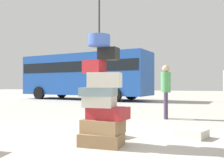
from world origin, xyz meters
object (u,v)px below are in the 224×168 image
Objects in this scene: suitcase_tower at (103,103)px; suitcase_charcoal_right_side at (101,128)px; suitcase_cream_foreground_far at (191,133)px; parked_bus at (84,74)px; lamp_post at (99,32)px; person_bearded_onlooker at (166,87)px.

suitcase_tower is 2.41× the size of suitcase_charcoal_right_side.
suitcase_charcoal_right_side is at bearing -145.78° from suitcase_cream_foreground_far.
parked_bus reaches higher than suitcase_charcoal_right_side.
lamp_post reaches higher than parked_bus.
person_bearded_onlooker is at bearing 81.95° from suitcase_tower.
lamp_post is (1.31, -0.36, 2.75)m from parked_bus.
suitcase_cream_foreground_far is (1.40, 1.20, -0.65)m from suitcase_tower.
lamp_post is (-6.42, 10.13, 4.50)m from suitcase_cream_foreground_far.
suitcase_charcoal_right_side is at bearing -53.75° from parked_bus.
suitcase_cream_foreground_far is 12.81m from lamp_post.
person_bearded_onlooker is 10.06m from lamp_post.
lamp_post is (-5.03, 11.33, 3.85)m from suitcase_tower.
suitcase_cream_foreground_far is at bearing 8.17° from person_bearded_onlooker.
suitcase_tower is 3.81m from person_bearded_onlooker.
person_bearded_onlooker is 0.23× the size of lamp_post.
person_bearded_onlooker is 10.52m from parked_bus.
suitcase_tower is 1.05m from suitcase_charcoal_right_side.
person_bearded_onlooker is at bearing -53.71° from lamp_post.
suitcase_cream_foreground_far is 13.15m from parked_bus.
parked_bus is 3.07m from lamp_post.
suitcase_tower is at bearing -54.00° from parked_bus.
lamp_post is at bearing 136.87° from suitcase_charcoal_right_side.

